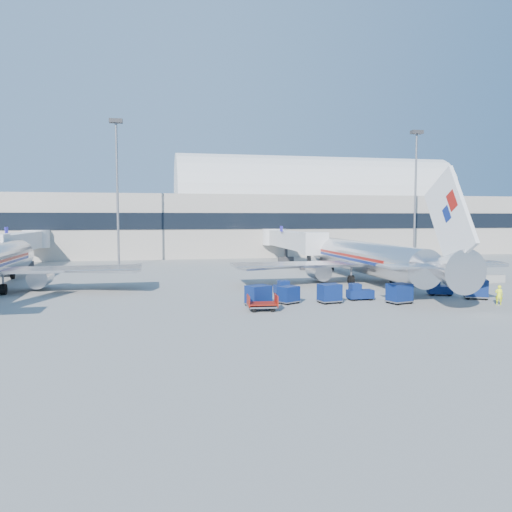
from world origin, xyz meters
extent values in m
plane|color=gray|center=(0.00, 0.00, 0.00)|extent=(260.00, 260.00, 0.00)
cube|color=#B2AA9E|center=(-25.00, 56.00, 6.00)|extent=(170.00, 28.00, 12.00)
cube|color=black|center=(-25.00, 42.05, 7.00)|extent=(170.00, 0.40, 3.00)
cylinder|color=silver|center=(20.00, 56.00, 12.00)|extent=(60.00, 18.00, 18.00)
cylinder|color=silver|center=(10.00, 6.00, 2.90)|extent=(3.80, 28.00, 3.80)
sphere|color=silver|center=(10.00, 20.00, 2.90)|extent=(3.72, 3.72, 3.72)
cone|color=silver|center=(10.00, -11.00, 3.30)|extent=(3.80, 6.00, 3.80)
cube|color=#9C110C|center=(10.00, 7.00, 3.15)|extent=(3.85, 20.16, 0.32)
cube|color=navy|center=(10.00, 7.00, 2.78)|extent=(3.85, 20.16, 0.32)
cube|color=white|center=(10.00, -11.50, 7.70)|extent=(0.35, 7.79, 8.74)
cube|color=silver|center=(10.00, -10.50, 3.50)|extent=(11.00, 3.00, 0.18)
cube|color=silver|center=(10.00, 5.00, 2.30)|extent=(32.00, 5.00, 0.28)
cylinder|color=#B7B7BC|center=(4.50, 6.50, 1.35)|extent=(2.10, 3.80, 2.10)
cylinder|color=#B7B7BC|center=(15.50, 6.50, 1.35)|extent=(2.10, 3.80, 2.10)
cylinder|color=black|center=(10.00, 17.00, 0.45)|extent=(0.40, 0.90, 0.90)
sphere|color=silver|center=(-32.00, 20.00, 2.90)|extent=(3.72, 3.72, 3.72)
cylinder|color=#B7B7BC|center=(-26.50, 6.50, 1.35)|extent=(2.10, 3.80, 2.10)
cylinder|color=black|center=(-32.00, 17.00, 0.45)|extent=(0.40, 0.90, 0.90)
cube|color=silver|center=(7.60, 30.00, 4.00)|extent=(2.70, 24.00, 2.70)
cube|color=silver|center=(7.60, 17.80, 4.00)|extent=(3.40, 3.20, 3.20)
cylinder|color=silver|center=(7.60, 41.50, 4.00)|extent=(4.40, 4.40, 3.00)
cube|color=#2D2D30|center=(7.60, 20.00, 1.80)|extent=(0.50, 0.50, 3.00)
cube|color=#2D2D30|center=(7.60, 20.00, 0.45)|extent=(2.60, 1.00, 0.90)
cube|color=#2D2D30|center=(7.60, 33.00, 1.80)|extent=(0.50, 0.50, 3.00)
cube|color=#2D2D30|center=(7.60, 33.00, 0.45)|extent=(2.60, 1.00, 0.90)
cube|color=navy|center=(6.00, 30.00, 5.80)|extent=(0.12, 1.40, 0.90)
cube|color=silver|center=(-34.40, 30.00, 4.00)|extent=(2.70, 24.00, 2.70)
cylinder|color=silver|center=(-34.40, 41.50, 4.00)|extent=(4.40, 4.40, 3.00)
cube|color=#2D2D30|center=(-34.40, 33.00, 1.80)|extent=(0.50, 0.50, 3.00)
cube|color=#2D2D30|center=(-34.40, 33.00, 0.45)|extent=(2.60, 1.00, 0.90)
cube|color=navy|center=(-36.00, 30.00, 5.80)|extent=(0.12, 1.40, 0.90)
cylinder|color=slate|center=(-20.00, 30.00, 11.00)|extent=(0.36, 0.36, 22.00)
cube|color=#2D2D30|center=(-20.00, 30.00, 22.30)|extent=(2.00, 1.20, 0.60)
cylinder|color=slate|center=(30.00, 30.00, 11.00)|extent=(0.36, 0.36, 22.00)
cube|color=#2D2D30|center=(30.00, 30.00, 22.30)|extent=(2.00, 1.20, 0.60)
cube|color=#9E9E96|center=(18.00, 2.00, 0.45)|extent=(3.00, 0.55, 0.90)
cube|color=#9E9E96|center=(21.30, 2.00, 0.45)|extent=(3.00, 0.55, 0.90)
cube|color=#9E9E96|center=(24.60, 2.00, 0.45)|extent=(3.00, 0.55, 0.90)
cube|color=#0B1D53|center=(4.17, -6.50, 0.57)|extent=(2.38, 1.20, 0.77)
cube|color=#0B1D53|center=(3.66, -6.50, 1.19)|extent=(0.93, 1.04, 0.72)
cylinder|color=black|center=(5.00, -6.04, 0.29)|extent=(0.58, 0.23, 0.58)
cube|color=#0B1D53|center=(13.04, -5.46, 0.56)|extent=(2.59, 1.92, 0.76)
cube|color=#0B1D53|center=(12.57, -5.28, 1.17)|extent=(1.21, 1.27, 0.71)
cylinder|color=black|center=(13.96, -5.33, 0.28)|extent=(0.61, 0.41, 0.57)
cube|color=#0B1D53|center=(-2.28, -2.32, 0.56)|extent=(1.29, 2.40, 0.76)
cube|color=#0B1D53|center=(-2.25, -2.82, 1.17)|extent=(1.06, 0.97, 0.71)
cylinder|color=black|center=(-2.78, -1.53, 0.28)|extent=(0.25, 0.58, 0.57)
cube|color=#0B1D53|center=(0.77, -7.56, 0.98)|extent=(2.06, 1.72, 1.49)
cube|color=slate|center=(0.77, -7.56, 0.23)|extent=(2.17, 1.79, 0.10)
cylinder|color=black|center=(1.38, -6.89, 0.21)|extent=(0.43, 0.23, 0.41)
cube|color=#0B1D53|center=(-2.92, -7.06, 0.89)|extent=(2.11, 1.96, 1.36)
cube|color=slate|center=(-2.92, -7.06, 0.21)|extent=(2.21, 2.04, 0.09)
cylinder|color=black|center=(-2.59, -6.29, 0.19)|extent=(0.40, 0.31, 0.37)
cube|color=#0B1D53|center=(-5.82, -7.76, 1.03)|extent=(2.40, 2.18, 1.57)
cube|color=slate|center=(-5.82, -7.76, 0.24)|extent=(2.52, 2.28, 0.11)
cylinder|color=black|center=(-5.38, -6.91, 0.22)|extent=(0.47, 0.34, 0.43)
cube|color=#0B1D53|center=(6.81, -9.04, 1.02)|extent=(2.26, 1.97, 1.55)
cube|color=slate|center=(6.81, -9.04, 0.24)|extent=(2.38, 2.05, 0.11)
cylinder|color=black|center=(7.37, -8.27, 0.21)|extent=(0.46, 0.28, 0.43)
cube|color=#0B1D53|center=(15.10, -8.17, 1.05)|extent=(2.47, 2.27, 1.61)
cube|color=slate|center=(15.10, -8.17, 0.24)|extent=(2.60, 2.37, 0.11)
cylinder|color=black|center=(16.06, -7.96, 0.22)|extent=(0.48, 0.35, 0.44)
cube|color=slate|center=(-5.95, -9.98, 0.39)|extent=(2.56, 1.84, 0.13)
cube|color=maroon|center=(-5.95, -9.98, 0.61)|extent=(2.56, 1.90, 0.09)
cylinder|color=black|center=(-5.13, -9.43, 0.22)|extent=(0.46, 0.21, 0.44)
imported|color=#E8FF1A|center=(15.13, -11.38, 0.88)|extent=(0.76, 0.72, 1.76)
camera|label=1|loc=(-14.66, -49.72, 7.73)|focal=35.00mm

